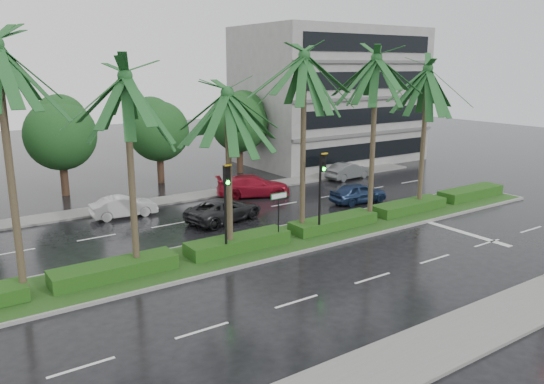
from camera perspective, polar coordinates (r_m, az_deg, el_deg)
ground at (r=26.51m, az=3.09°, el=-5.78°), size 120.00×120.00×0.00m
near_sidewalk at (r=20.03m, az=21.60°, el=-13.23°), size 40.00×2.40×0.12m
far_sidewalk at (r=36.35m, az=-8.46°, el=-0.46°), size 40.00×2.00×0.12m
median at (r=27.24m, az=1.81°, el=-5.06°), size 36.00×4.00×0.15m
hedge at (r=27.12m, az=1.82°, el=-4.31°), size 35.20×1.40×0.60m
lane_markings at (r=28.06m, az=8.58°, el=-4.80°), size 34.00×13.06×0.01m
palm_row at (r=25.12m, az=-0.43°, el=11.88°), size 26.30×4.20×10.10m
signal_median_left at (r=23.77m, az=-4.95°, el=-0.55°), size 0.34×0.42×4.36m
signal_median_right at (r=26.82m, az=5.33°, el=1.07°), size 0.34×0.42×4.36m
street_sign at (r=25.68m, az=0.73°, el=-1.44°), size 0.95×0.09×2.60m
bg_trees at (r=40.64m, az=-12.10°, el=7.49°), size 33.41×5.45×7.87m
building at (r=49.79m, az=6.21°, el=10.28°), size 16.00×10.00×12.00m
car_white at (r=32.39m, az=-15.67°, el=-1.52°), size 1.56×3.88×1.25m
car_darkgrey at (r=30.52m, az=-5.16°, el=-1.92°), size 3.19×5.10×1.31m
car_red at (r=36.06m, az=-2.03°, el=0.65°), size 3.76×5.39×1.45m
car_blue at (r=34.87m, az=9.27°, el=-0.08°), size 1.90×4.00×1.32m
car_grey at (r=42.07m, az=8.23°, el=2.27°), size 1.65×4.02×1.29m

